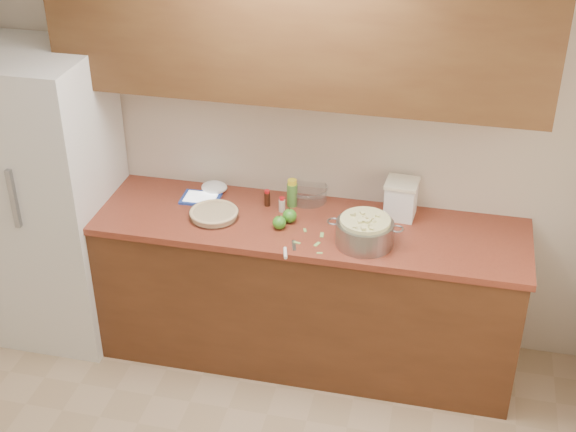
% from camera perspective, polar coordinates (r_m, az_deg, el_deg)
% --- Properties ---
extents(room_shell, '(3.60, 3.60, 3.60)m').
position_cam_1_polar(room_shell, '(3.09, -5.96, -8.01)').
color(room_shell, tan).
rests_on(room_shell, ground).
extents(counter_run, '(2.64, 0.68, 0.92)m').
position_cam_1_polar(counter_run, '(4.72, 0.13, -5.13)').
color(counter_run, '#552E18').
rests_on(counter_run, ground).
extents(upper_cabinets, '(2.60, 0.34, 0.70)m').
position_cam_1_polar(upper_cabinets, '(4.18, 0.64, 12.94)').
color(upper_cabinets, '#523419').
rests_on(upper_cabinets, room_shell).
extents(fridge, '(0.70, 0.70, 1.80)m').
position_cam_1_polar(fridge, '(4.93, -16.51, 1.18)').
color(fridge, silver).
rests_on(fridge, ground).
extents(pie, '(0.28, 0.28, 0.05)m').
position_cam_1_polar(pie, '(4.51, -5.29, 0.16)').
color(pie, silver).
rests_on(pie, counter_run).
extents(colander, '(0.41, 0.31, 0.15)m').
position_cam_1_polar(colander, '(4.25, 5.47, -1.12)').
color(colander, gray).
rests_on(colander, counter_run).
extents(flour_canister, '(0.19, 0.19, 0.22)m').
position_cam_1_polar(flour_canister, '(4.51, 8.03, 1.23)').
color(flour_canister, white).
rests_on(flour_canister, counter_run).
extents(tablet, '(0.23, 0.18, 0.02)m').
position_cam_1_polar(tablet, '(4.71, -6.22, 1.27)').
color(tablet, '#213FA3').
rests_on(tablet, counter_run).
extents(paring_knife, '(0.07, 0.19, 0.02)m').
position_cam_1_polar(paring_knife, '(4.19, -0.11, -2.57)').
color(paring_knife, gray).
rests_on(paring_knife, counter_run).
extents(lemon_bottle, '(0.06, 0.06, 0.17)m').
position_cam_1_polar(lemon_bottle, '(4.58, 0.30, 1.63)').
color(lemon_bottle, '#4C8C38').
rests_on(lemon_bottle, counter_run).
extents(cinnamon_shaker, '(0.04, 0.04, 0.09)m').
position_cam_1_polar(cinnamon_shaker, '(4.54, -0.43, 0.82)').
color(cinnamon_shaker, beige).
rests_on(cinnamon_shaker, counter_run).
extents(vanilla_bottle, '(0.04, 0.04, 0.10)m').
position_cam_1_polar(vanilla_bottle, '(4.60, -1.49, 1.28)').
color(vanilla_bottle, black).
rests_on(vanilla_bottle, counter_run).
extents(mixing_bowl, '(0.24, 0.24, 0.09)m').
position_cam_1_polar(mixing_bowl, '(4.66, 1.41, 1.69)').
color(mixing_bowl, silver).
rests_on(mixing_bowl, counter_run).
extents(paper_towel, '(0.16, 0.13, 0.06)m').
position_cam_1_polar(paper_towel, '(4.76, -5.26, 2.05)').
color(paper_towel, white).
rests_on(paper_towel, counter_run).
extents(apple_left, '(0.08, 0.08, 0.09)m').
position_cam_1_polar(apple_left, '(4.38, -0.63, -0.47)').
color(apple_left, '#3B8D23').
rests_on(apple_left, counter_run).
extents(apple_center, '(0.08, 0.08, 0.09)m').
position_cam_1_polar(apple_center, '(4.44, 0.11, 0.02)').
color(apple_center, '#3B8D23').
rests_on(apple_center, counter_run).
extents(peel_a, '(0.03, 0.04, 0.00)m').
position_cam_1_polar(peel_a, '(4.38, 1.21, -1.02)').
color(peel_a, '#93C15E').
rests_on(peel_a, counter_run).
extents(peel_b, '(0.02, 0.05, 0.00)m').
position_cam_1_polar(peel_b, '(4.34, 2.42, -1.35)').
color(peel_b, '#93C15E').
rests_on(peel_b, counter_run).
extents(peel_c, '(0.04, 0.02, 0.00)m').
position_cam_1_polar(peel_c, '(4.27, 0.65, -1.91)').
color(peel_c, '#93C15E').
rests_on(peel_c, counter_run).
extents(peel_d, '(0.03, 0.05, 0.00)m').
position_cam_1_polar(peel_d, '(4.26, 2.08, -2.01)').
color(peel_d, '#93C15E').
rests_on(peel_d, counter_run).
extents(peel_e, '(0.03, 0.02, 0.00)m').
position_cam_1_polar(peel_e, '(4.19, 2.26, -2.65)').
color(peel_e, '#93C15E').
rests_on(peel_e, counter_run).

